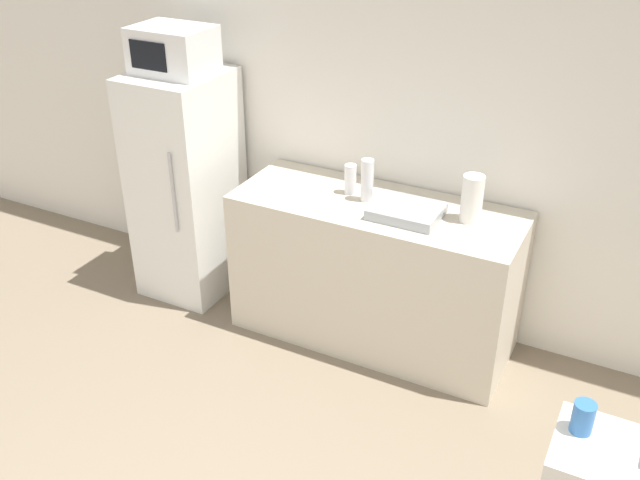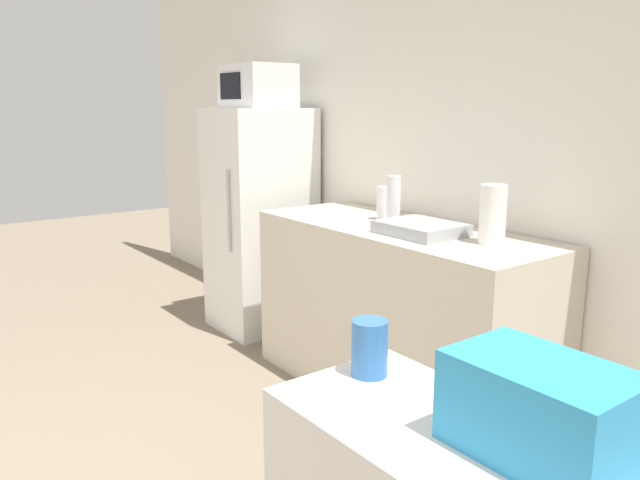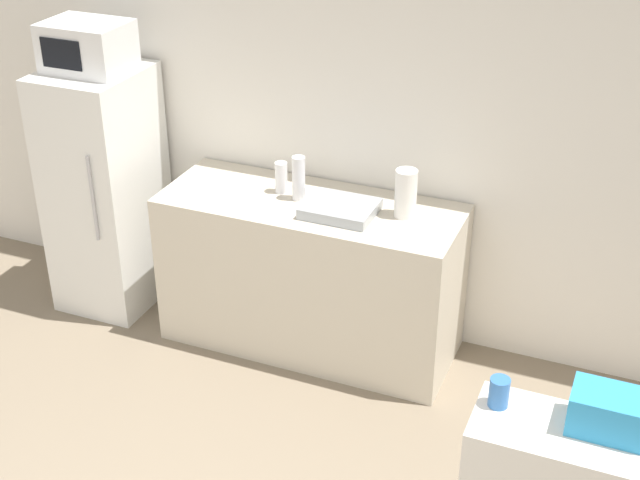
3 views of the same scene
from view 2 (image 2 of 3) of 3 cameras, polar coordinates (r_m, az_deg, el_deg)
wall_back at (r=3.36m, az=14.65°, el=7.43°), size 8.00×0.06×2.60m
refrigerator at (r=4.38m, az=-5.47°, el=1.81°), size 0.56×0.66×1.54m
microwave at (r=4.31m, az=-5.74°, el=13.81°), size 0.47×0.36×0.28m
counter at (r=3.40m, az=7.13°, el=-6.57°), size 1.72×0.66×0.94m
sink_basin at (r=3.09m, az=9.20°, el=1.05°), size 0.39×0.32×0.06m
bottle_tall at (r=3.32m, az=6.73°, el=3.65°), size 0.07×0.07×0.26m
bottle_short at (r=3.45m, az=5.78°, el=3.37°), size 0.07×0.07×0.18m
basket at (r=1.10m, az=19.46°, el=-14.45°), size 0.29×0.19×0.16m
jar at (r=1.33m, az=4.55°, el=-9.80°), size 0.08×0.08×0.12m
paper_towel_roll at (r=2.94m, az=15.50°, el=2.28°), size 0.12×0.12×0.27m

